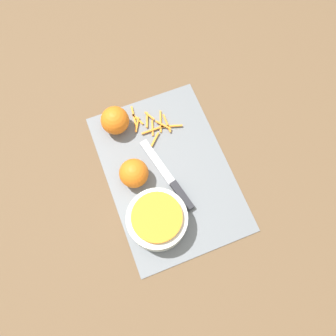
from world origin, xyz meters
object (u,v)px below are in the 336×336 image
at_px(knife, 175,186).
at_px(orange_left, 134,173).
at_px(orange_right, 115,120).
at_px(bowl_speckled, 157,220).

bearing_deg(knife, orange_left, 42.14).
xyz_separation_m(knife, orange_right, (0.23, 0.09, 0.03)).
distance_m(bowl_speckled, orange_right, 0.30).
bearing_deg(knife, orange_right, 8.61).
height_order(bowl_speckled, orange_right, bowl_speckled).
bearing_deg(orange_right, bowl_speckled, -177.83).
bearing_deg(bowl_speckled, orange_right, 2.17).
relative_size(knife, orange_right, 2.99).
xyz_separation_m(bowl_speckled, knife, (0.07, -0.08, -0.03)).
relative_size(bowl_speckled, knife, 0.64).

